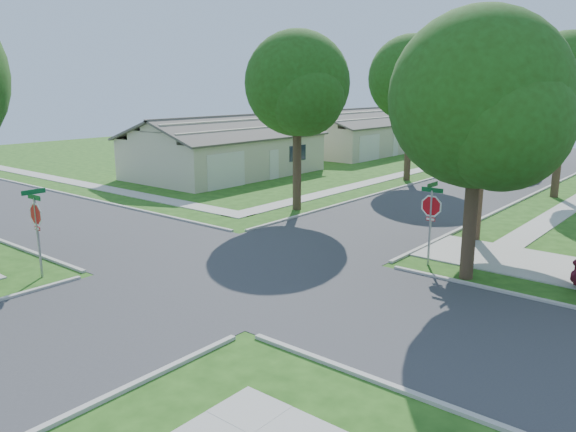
# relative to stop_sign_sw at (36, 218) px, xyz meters

# --- Properties ---
(ground) EXTENTS (100.00, 100.00, 0.00)m
(ground) POSITION_rel_stop_sign_sw_xyz_m (4.70, 4.70, -2.03)
(ground) COLOR #214914
(ground) RESTS_ON ground
(road_ns) EXTENTS (7.00, 100.00, 0.02)m
(road_ns) POSITION_rel_stop_sign_sw_xyz_m (4.70, 4.70, -2.03)
(road_ns) COLOR #333335
(road_ns) RESTS_ON ground
(sidewalk_nw) EXTENTS (1.20, 40.00, 0.04)m
(sidewalk_nw) POSITION_rel_stop_sign_sw_xyz_m (-1.40, 30.70, -2.01)
(sidewalk_nw) COLOR #9E9B91
(sidewalk_nw) RESTS_ON ground
(driveway) EXTENTS (8.80, 3.60, 0.05)m
(driveway) POSITION_rel_stop_sign_sw_xyz_m (12.60, 11.80, -2.01)
(driveway) COLOR #9E9B91
(driveway) RESTS_ON ground
(stop_sign_sw) EXTENTS (1.05, 0.80, 2.98)m
(stop_sign_sw) POSITION_rel_stop_sign_sw_xyz_m (0.00, 0.00, 0.00)
(stop_sign_sw) COLOR gray
(stop_sign_sw) RESTS_ON ground
(stop_sign_ne) EXTENTS (1.05, 0.80, 2.98)m
(stop_sign_ne) POSITION_rel_stop_sign_sw_xyz_m (9.40, 9.40, 0.00)
(stop_sign_ne) COLOR gray
(stop_sign_ne) RESTS_ON ground
(tree_e_near) EXTENTS (4.97, 4.80, 8.28)m
(tree_e_near) POSITION_rel_stop_sign_sw_xyz_m (9.45, 13.71, 3.61)
(tree_e_near) COLOR #38281C
(tree_e_near) RESTS_ON ground
(tree_e_mid) EXTENTS (5.59, 5.40, 9.21)m
(tree_e_mid) POSITION_rel_stop_sign_sw_xyz_m (9.46, 25.71, 4.22)
(tree_e_mid) COLOR #38281C
(tree_e_mid) RESTS_ON ground
(tree_w_near) EXTENTS (5.38, 5.20, 8.97)m
(tree_w_near) POSITION_rel_stop_sign_sw_xyz_m (0.06, 13.71, 4.08)
(tree_w_near) COLOR #38281C
(tree_w_near) RESTS_ON ground
(tree_w_mid) EXTENTS (5.80, 5.60, 9.56)m
(tree_w_mid) POSITION_rel_stop_sign_sw_xyz_m (0.06, 25.71, 4.46)
(tree_w_mid) COLOR #38281C
(tree_w_mid) RESTS_ON ground
(tree_w_far) EXTENTS (4.76, 4.60, 8.04)m
(tree_w_far) POSITION_rel_stop_sign_sw_xyz_m (0.05, 38.71, 3.48)
(tree_w_far) COLOR #38281C
(tree_w_far) RESTS_ON ground
(tree_ne_corner) EXTENTS (5.80, 5.60, 8.66)m
(tree_ne_corner) POSITION_rel_stop_sign_sw_xyz_m (11.06, 8.91, 3.56)
(tree_ne_corner) COLOR #38281C
(tree_ne_corner) RESTS_ON ground
(house_nw_near) EXTENTS (8.42, 13.60, 4.23)m
(house_nw_near) POSITION_rel_stop_sign_sw_xyz_m (-11.29, 19.70, -0.51)
(house_nw_near) COLOR beige
(house_nw_near) RESTS_ON ground
(house_nw_far) EXTENTS (8.42, 13.60, 4.23)m
(house_nw_far) POSITION_rel_stop_sign_sw_xyz_m (-11.29, 36.70, -0.51)
(house_nw_far) COLOR beige
(house_nw_far) RESTS_ON ground
(car_curb_east) EXTENTS (2.37, 4.87, 1.60)m
(car_curb_east) POSITION_rel_stop_sign_sw_xyz_m (5.90, 30.92, -1.23)
(car_curb_east) COLOR black
(car_curb_east) RESTS_ON ground
(car_curb_west) EXTENTS (1.99, 4.36, 1.24)m
(car_curb_west) POSITION_rel_stop_sign_sw_xyz_m (1.50, 36.92, -1.41)
(car_curb_west) COLOR black
(car_curb_west) RESTS_ON ground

